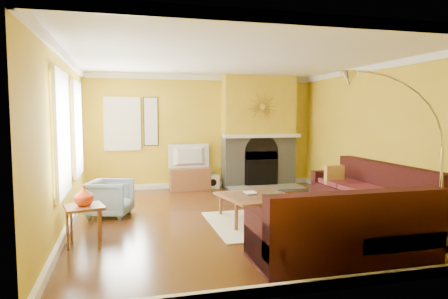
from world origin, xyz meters
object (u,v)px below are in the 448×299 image
object	(u,v)px
media_console	(190,179)
armchair	(110,198)
sectional_sofa	(323,198)
coffee_table	(257,208)
arc_lamp	(400,167)
side_table	(85,225)

from	to	relation	value
media_console	armchair	world-z (taller)	armchair
sectional_sofa	coffee_table	distance (m)	1.10
coffee_table	media_console	distance (m)	3.06
sectional_sofa	armchair	bearing A→B (deg)	155.83
sectional_sofa	media_console	size ratio (longest dim) A/B	3.95
coffee_table	armchair	world-z (taller)	armchair
coffee_table	armchair	bearing A→B (deg)	159.22
media_console	arc_lamp	bearing A→B (deg)	-70.83
sectional_sofa	arc_lamp	world-z (taller)	arc_lamp
arc_lamp	media_console	bearing A→B (deg)	109.17
arc_lamp	side_table	bearing A→B (deg)	158.99
coffee_table	side_table	distance (m)	2.72
armchair	media_console	bearing A→B (deg)	-22.18
armchair	side_table	size ratio (longest dim) A/B	1.30
armchair	side_table	distance (m)	1.52
coffee_table	arc_lamp	size ratio (longest dim) A/B	0.49
armchair	arc_lamp	xyz separation A→B (m)	(3.49, -2.95, 0.81)
media_console	side_table	world-z (taller)	side_table
sectional_sofa	media_console	xyz separation A→B (m)	(-1.54, 3.57, -0.19)
media_console	coffee_table	bearing A→B (deg)	-78.13
media_console	side_table	size ratio (longest dim) A/B	1.74
side_table	arc_lamp	bearing A→B (deg)	-21.01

